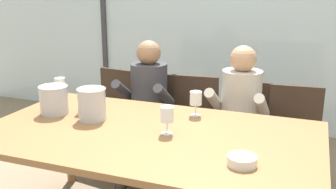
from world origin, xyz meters
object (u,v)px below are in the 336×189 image
object	(u,v)px
person_beige_jumper	(238,111)
ice_bucket_secondary	(92,103)
chair_near_curtain	(114,109)
ice_bucket_primary	(54,99)
chair_center	(192,119)
wine_glass_by_left_taster	(60,84)
chair_left_of_center	(150,114)
wine_glass_by_right_taster	(84,96)
tasting_bowl	(242,161)
chair_right_of_center	(243,126)
dining_table	(148,142)
person_charcoal_jacket	(146,101)
chair_near_window_right	(294,134)
wine_glass_center_pour	(167,116)
wine_glass_near_bucket	(196,99)

from	to	relation	value
person_beige_jumper	ice_bucket_secondary	bearing A→B (deg)	-134.13
chair_near_curtain	ice_bucket_primary	xyz separation A→B (m)	(0.04, -0.93, 0.36)
chair_center	wine_glass_by_left_taster	size ratio (longest dim) A/B	5.05
ice_bucket_primary	person_beige_jumper	bearing A→B (deg)	33.27
chair_left_of_center	ice_bucket_primary	bearing A→B (deg)	-107.63
chair_left_of_center	wine_glass_by_right_taster	xyz separation A→B (m)	(-0.15, -0.81, 0.38)
chair_center	ice_bucket_secondary	bearing A→B (deg)	-119.12
chair_left_of_center	person_beige_jumper	xyz separation A→B (m)	(0.83, -0.14, 0.17)
chair_center	ice_bucket_secondary	world-z (taller)	ice_bucket_secondary
ice_bucket_primary	tasting_bowl	bearing A→B (deg)	-14.26
chair_left_of_center	chair_right_of_center	distance (m)	0.85
wine_glass_by_left_taster	dining_table	bearing A→B (deg)	-23.90
chair_center	chair_right_of_center	bearing A→B (deg)	-8.14
tasting_bowl	chair_near_curtain	bearing A→B (deg)	138.25
chair_center	wine_glass_by_right_taster	distance (m)	1.06
chair_left_of_center	wine_glass_by_left_taster	size ratio (longest dim) A/B	5.05
chair_near_curtain	wine_glass_by_left_taster	world-z (taller)	wine_glass_by_left_taster
person_beige_jumper	wine_glass_by_left_taster	distance (m)	1.43
tasting_bowl	chair_right_of_center	bearing A→B (deg)	99.56
person_charcoal_jacket	dining_table	bearing A→B (deg)	-64.51
chair_near_window_right	person_beige_jumper	xyz separation A→B (m)	(-0.43, -0.11, 0.17)
person_beige_jumper	wine_glass_by_left_taster	bearing A→B (deg)	-158.49
chair_right_of_center	ice_bucket_secondary	distance (m)	1.32
chair_left_of_center	person_charcoal_jacket	world-z (taller)	person_charcoal_jacket
dining_table	wine_glass_center_pour	size ratio (longest dim) A/B	12.11
ice_bucket_primary	wine_glass_by_left_taster	size ratio (longest dim) A/B	1.17
dining_table	wine_glass_by_left_taster	xyz separation A→B (m)	(-0.94, 0.42, 0.19)
dining_table	wine_glass_by_right_taster	distance (m)	0.64
chair_near_curtain	wine_glass_center_pour	xyz separation A→B (m)	(0.93, -1.01, 0.37)
wine_glass_by_right_taster	dining_table	bearing A→B (deg)	-18.52
chair_left_of_center	chair_center	world-z (taller)	same
ice_bucket_secondary	wine_glass_near_bucket	bearing A→B (deg)	27.60
chair_near_window_right	person_beige_jumper	bearing A→B (deg)	-169.52
ice_bucket_primary	wine_glass_center_pour	xyz separation A→B (m)	(0.89, -0.08, 0.01)
tasting_bowl	person_charcoal_jacket	bearing A→B (deg)	132.63
dining_table	ice_bucket_secondary	size ratio (longest dim) A/B	9.56
chair_near_window_right	ice_bucket_secondary	world-z (taller)	ice_bucket_secondary
chair_left_of_center	person_beige_jumper	size ratio (longest dim) A/B	0.73
person_charcoal_jacket	wine_glass_by_right_taster	xyz separation A→B (m)	(-0.18, -0.67, 0.21)
person_beige_jumper	chair_near_window_right	bearing A→B (deg)	17.85
wine_glass_by_left_taster	wine_glass_by_right_taster	world-z (taller)	same
chair_left_of_center	wine_glass_by_right_taster	distance (m)	0.91
wine_glass_center_pour	person_beige_jumper	bearing A→B (deg)	71.62
chair_left_of_center	chair_near_window_right	bearing A→B (deg)	1.25
person_charcoal_jacket	wine_glass_by_left_taster	xyz separation A→B (m)	(-0.54, -0.45, 0.21)
wine_glass_by_left_taster	person_charcoal_jacket	bearing A→B (deg)	39.38
ice_bucket_primary	ice_bucket_secondary	size ratio (longest dim) A/B	0.93
person_charcoal_jacket	wine_glass_by_right_taster	world-z (taller)	person_charcoal_jacket
chair_center	person_beige_jumper	world-z (taller)	person_beige_jumper
person_beige_jumper	tasting_bowl	size ratio (longest dim) A/B	7.82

